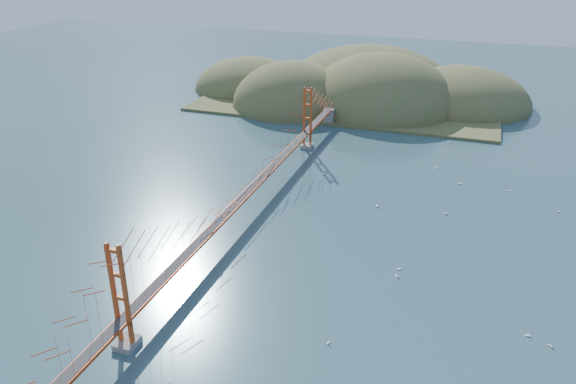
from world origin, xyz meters
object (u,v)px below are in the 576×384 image
(sailboat_0, at_px, (397,275))
(sailboat_1, at_px, (445,213))
(sailboat_2, at_px, (551,345))
(bridge, at_px, (245,171))

(sailboat_0, bearing_deg, sailboat_1, 77.71)
(sailboat_2, height_order, sailboat_0, sailboat_0)
(sailboat_1, bearing_deg, sailboat_2, -64.89)
(sailboat_2, bearing_deg, sailboat_0, 155.33)
(bridge, distance_m, sailboat_1, 29.92)
(bridge, height_order, sailboat_1, bridge)
(sailboat_1, distance_m, sailboat_0, 19.25)
(sailboat_1, relative_size, sailboat_0, 1.15)
(sailboat_1, xyz_separation_m, sailboat_0, (-4.10, -18.81, -0.01))
(bridge, xyz_separation_m, sailboat_1, (27.41, 9.87, -6.85))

